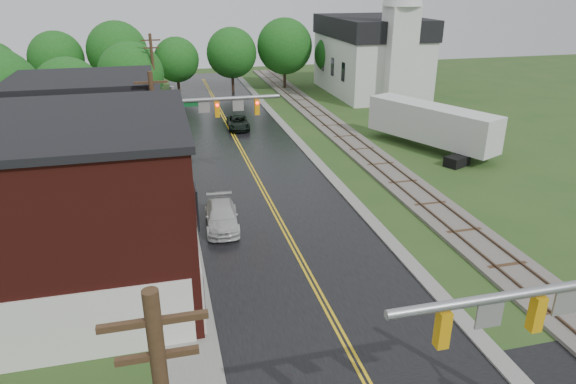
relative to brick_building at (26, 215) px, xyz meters
name	(u,v)px	position (x,y,z in m)	size (l,w,h in m)	color
main_road	(251,168)	(12.48, 15.00, -4.15)	(10.00, 90.00, 0.02)	black
curb_right	(301,145)	(17.88, 20.00, -4.15)	(0.80, 70.00, 0.12)	gray
sidewalk_left	(173,200)	(6.28, 10.00, -4.15)	(2.40, 50.00, 0.12)	gray
brick_building	(26,215)	(0.00, 0.00, 0.00)	(14.30, 10.30, 8.30)	#4B1510
yellow_house	(91,156)	(1.48, 11.00, -0.95)	(8.00, 7.00, 6.40)	tan
darkred_building	(118,132)	(2.48, 20.00, -1.95)	(7.00, 6.00, 4.40)	#3F0F0C
church	(375,48)	(32.48, 38.74, 1.68)	(10.40, 18.40, 20.00)	silver
railroad	(349,140)	(22.48, 20.00, -4.05)	(3.20, 80.00, 0.30)	#59544C
traffic_signal_near	(557,326)	(15.96, -13.00, 0.82)	(7.34, 0.30, 7.20)	gray
traffic_signal_far	(207,118)	(9.01, 12.00, 0.82)	(7.34, 0.43, 7.20)	gray
utility_pole_b	(157,146)	(5.68, 7.00, 0.57)	(1.80, 0.28, 9.00)	#382616
utility_pole_c	(154,80)	(5.68, 29.00, 0.57)	(1.80, 0.28, 9.00)	#382616
tree_left_c	(71,94)	(-1.36, 24.90, 0.36)	(6.00, 6.00, 7.65)	black
tree_left_e	(133,76)	(3.64, 30.90, 0.66)	(6.40, 6.40, 8.16)	black
suv_dark	(238,123)	(13.28, 26.59, -3.54)	(2.02, 4.38, 1.22)	black
pickup_white	(222,216)	(8.98, 5.27, -3.48)	(1.89, 4.64, 1.35)	silver
semi_trailer	(432,124)	(28.35, 16.03, -1.89)	(7.33, 12.02, 3.80)	black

